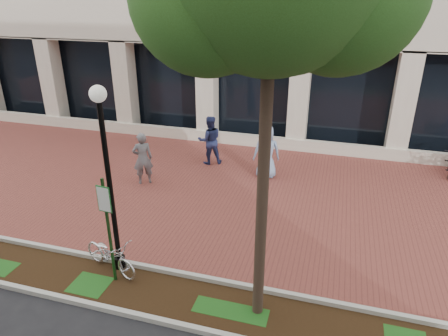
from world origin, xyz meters
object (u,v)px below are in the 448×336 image
(pedestrian_mid, at_px, (210,140))
(parking_sign, at_px, (107,219))
(lamppost, at_px, (108,173))
(pedestrian_left, at_px, (143,159))
(locked_bicycle, at_px, (110,255))
(pedestrian_right, at_px, (267,152))

(pedestrian_mid, bearing_deg, parking_sign, 63.30)
(lamppost, xyz_separation_m, pedestrian_left, (-1.55, 4.43, -1.60))
(lamppost, xyz_separation_m, pedestrian_mid, (0.11, 6.77, -1.57))
(parking_sign, height_order, locked_bicycle, parking_sign)
(lamppost, distance_m, pedestrian_left, 4.96)
(parking_sign, xyz_separation_m, pedestrian_right, (2.30, 6.61, -0.70))
(locked_bicycle, bearing_deg, pedestrian_right, -2.09)
(pedestrian_left, xyz_separation_m, pedestrian_right, (4.00, 1.70, 0.04))
(lamppost, xyz_separation_m, pedestrian_right, (2.45, 6.13, -1.56))
(locked_bicycle, height_order, pedestrian_right, pedestrian_right)
(pedestrian_left, bearing_deg, pedestrian_right, 170.24)
(parking_sign, bearing_deg, pedestrian_right, 76.49)
(pedestrian_left, distance_m, pedestrian_mid, 2.87)
(pedestrian_mid, distance_m, pedestrian_right, 2.42)
(lamppost, relative_size, pedestrian_left, 2.41)
(locked_bicycle, xyz_separation_m, pedestrian_right, (2.56, 6.30, 0.52))
(locked_bicycle, bearing_deg, pedestrian_mid, 18.19)
(pedestrian_mid, bearing_deg, pedestrian_right, 137.69)
(pedestrian_left, relative_size, pedestrian_mid, 0.98)
(pedestrian_left, height_order, pedestrian_right, pedestrian_right)
(lamppost, distance_m, pedestrian_mid, 6.95)
(pedestrian_right, bearing_deg, lamppost, 51.64)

